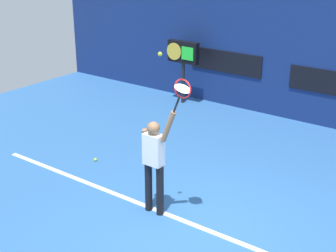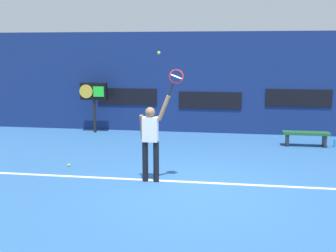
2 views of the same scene
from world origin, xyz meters
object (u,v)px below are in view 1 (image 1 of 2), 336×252
(scoreboard_clock, at_px, (183,55))
(tennis_player, at_px, (154,160))
(tennis_racket, at_px, (182,90))
(tennis_ball, at_px, (160,54))
(spare_ball, at_px, (95,160))

(scoreboard_clock, bearing_deg, tennis_player, -59.55)
(tennis_racket, distance_m, scoreboard_clock, 6.44)
(tennis_ball, distance_m, spare_ball, 3.90)
(tennis_player, xyz_separation_m, scoreboard_clock, (-3.08, 5.23, 0.38))
(tennis_player, height_order, tennis_ball, tennis_ball)
(tennis_racket, height_order, tennis_ball, tennis_ball)
(tennis_racket, distance_m, spare_ball, 3.77)
(tennis_player, relative_size, tennis_racket, 3.15)
(spare_ball, bearing_deg, tennis_player, -20.75)
(tennis_racket, relative_size, scoreboard_clock, 0.35)
(tennis_racket, bearing_deg, tennis_ball, -166.12)
(scoreboard_clock, height_order, spare_ball, scoreboard_clock)
(tennis_player, distance_m, spare_ball, 2.65)
(tennis_racket, xyz_separation_m, scoreboard_clock, (-3.63, 5.23, -0.94))
(tennis_ball, relative_size, spare_ball, 1.00)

